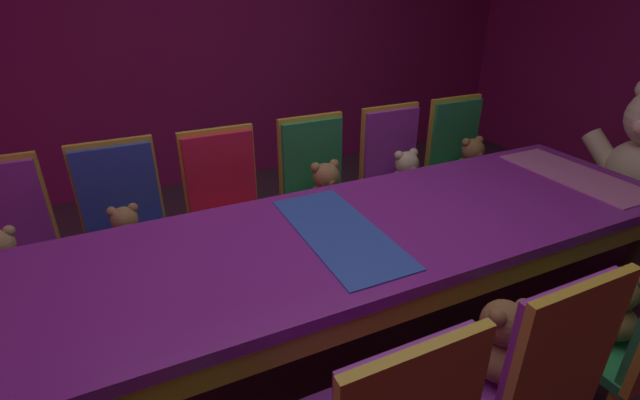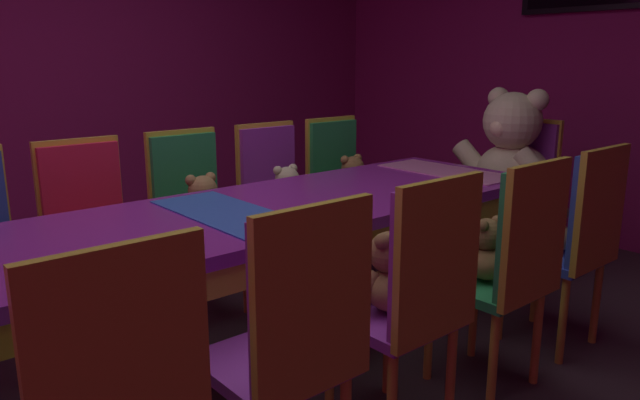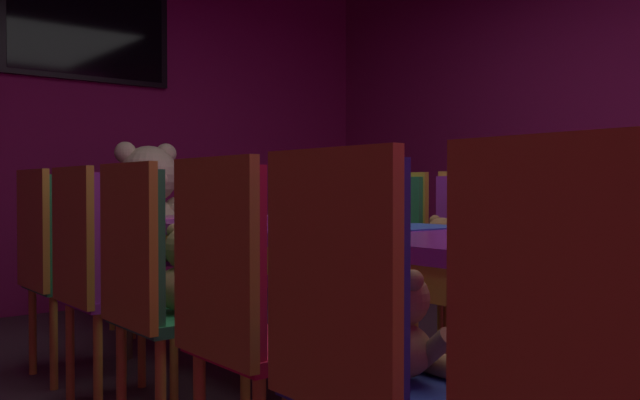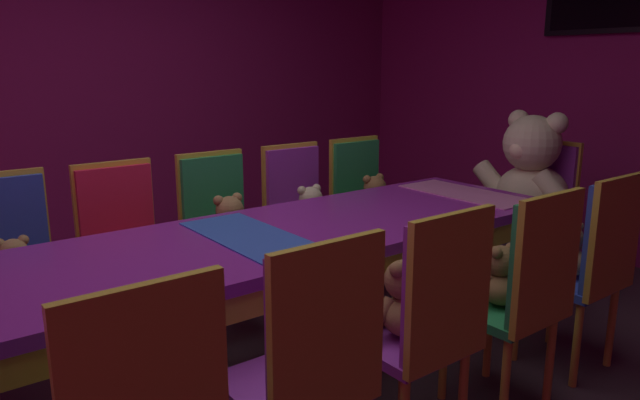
# 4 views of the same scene
# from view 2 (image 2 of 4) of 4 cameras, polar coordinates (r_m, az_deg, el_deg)

# --- Properties ---
(ground_plane) EXTENTS (7.90, 7.90, 0.00)m
(ground_plane) POSITION_cam_2_polar(r_m,az_deg,el_deg) (2.77, -8.29, -16.23)
(ground_plane) COLOR #3F2D38
(wall_back) EXTENTS (5.20, 0.12, 2.80)m
(wall_back) POSITION_cam_2_polar(r_m,az_deg,el_deg) (4.91, 25.42, 12.53)
(wall_back) COLOR #8C1959
(wall_back) RESTS_ON ground_plane
(wall_left) EXTENTS (0.12, 6.40, 2.80)m
(wall_left) POSITION_cam_2_polar(r_m,az_deg,el_deg) (4.83, -25.98, 12.49)
(wall_left) COLOR #8C1959
(wall_left) RESTS_ON ground_plane
(banquet_table) EXTENTS (0.90, 3.38, 0.75)m
(banquet_table) POSITION_cam_2_polar(r_m,az_deg,el_deg) (2.52, -8.78, -3.08)
(banquet_table) COLOR purple
(banquet_table) RESTS_ON ground_plane
(chair_left_2) EXTENTS (0.42, 0.41, 0.98)m
(chair_left_2) POSITION_cam_2_polar(r_m,az_deg,el_deg) (3.13, -21.19, -1.75)
(chair_left_2) COLOR red
(chair_left_2) RESTS_ON ground_plane
(chair_left_3) EXTENTS (0.42, 0.41, 0.98)m
(chair_left_3) POSITION_cam_2_polar(r_m,az_deg,el_deg) (3.35, -12.21, -0.18)
(chair_left_3) COLOR #268C4C
(chair_left_3) RESTS_ON ground_plane
(teddy_left_3) EXTENTS (0.26, 0.33, 0.31)m
(teddy_left_3) POSITION_cam_2_polar(r_m,az_deg,el_deg) (3.22, -10.98, -0.71)
(teddy_left_3) COLOR #9E7247
(teddy_left_3) RESTS_ON chair_left_3
(chair_left_4) EXTENTS (0.42, 0.41, 0.98)m
(chair_left_4) POSITION_cam_2_polar(r_m,az_deg,el_deg) (3.63, -4.46, 1.13)
(chair_left_4) COLOR purple
(chair_left_4) RESTS_ON ground_plane
(teddy_left_4) EXTENTS (0.24, 0.31, 0.30)m
(teddy_left_4) POSITION_cam_2_polar(r_m,az_deg,el_deg) (3.52, -3.07, 0.58)
(teddy_left_4) COLOR beige
(teddy_left_4) RESTS_ON chair_left_4
(chair_left_5) EXTENTS (0.42, 0.41, 0.98)m
(chair_left_5) POSITION_cam_2_polar(r_m,az_deg,el_deg) (3.96, 1.74, 2.19)
(chair_left_5) COLOR #268C4C
(chair_left_5) RESTS_ON ground_plane
(teddy_left_5) EXTENTS (0.25, 0.32, 0.30)m
(teddy_left_5) POSITION_cam_2_polar(r_m,az_deg,el_deg) (3.86, 3.19, 1.74)
(teddy_left_5) COLOR olive
(teddy_left_5) RESTS_ON chair_left_5
(chair_right_1) EXTENTS (0.42, 0.41, 0.98)m
(chair_right_1) POSITION_cam_2_polar(r_m,az_deg,el_deg) (1.53, -19.09, -17.35)
(chair_right_1) COLOR #268C4C
(chair_right_1) RESTS_ON ground_plane
(teddy_right_1) EXTENTS (0.24, 0.31, 0.29)m
(teddy_right_1) POSITION_cam_2_polar(r_m,az_deg,el_deg) (1.66, -20.95, -15.59)
(teddy_right_1) COLOR #9E7247
(teddy_right_1) RESTS_ON chair_right_1
(chair_right_2) EXTENTS (0.42, 0.41, 0.98)m
(chair_right_2) POSITION_cam_2_polar(r_m,az_deg,el_deg) (1.77, -2.17, -12.29)
(chair_right_2) COLOR purple
(chair_right_2) RESTS_ON ground_plane
(chair_right_3) EXTENTS (0.42, 0.41, 0.98)m
(chair_right_3) POSITION_cam_2_polar(r_m,az_deg,el_deg) (2.11, 9.39, -8.08)
(chair_right_3) COLOR purple
(chair_right_3) RESTS_ON ground_plane
(teddy_right_3) EXTENTS (0.25, 0.33, 0.31)m
(teddy_right_3) POSITION_cam_2_polar(r_m,az_deg,el_deg) (2.20, 6.49, -7.22)
(teddy_right_3) COLOR olive
(teddy_right_3) RESTS_ON chair_right_3
(chair_right_4) EXTENTS (0.42, 0.41, 0.98)m
(chair_right_4) POSITION_cam_2_polar(r_m,az_deg,el_deg) (2.50, 18.07, -5.12)
(chair_right_4) COLOR #268C4C
(chair_right_4) RESTS_ON ground_plane
(teddy_right_4) EXTENTS (0.22, 0.29, 0.27)m
(teddy_right_4) POSITION_cam_2_polar(r_m,az_deg,el_deg) (2.58, 15.35, -4.88)
(teddy_right_4) COLOR olive
(teddy_right_4) RESTS_ON chair_right_4
(chair_right_5) EXTENTS (0.42, 0.41, 0.98)m
(chair_right_5) POSITION_cam_2_polar(r_m,az_deg,el_deg) (2.99, 23.57, -2.62)
(chair_right_5) COLOR #2D47B2
(chair_right_5) RESTS_ON ground_plane
(teddy_right_5) EXTENTS (0.22, 0.28, 0.27)m
(teddy_right_5) POSITION_cam_2_polar(r_m,az_deg,el_deg) (3.06, 21.15, -2.51)
(teddy_right_5) COLOR #9E7247
(teddy_right_5) RESTS_ON chair_right_5
(throne_chair) EXTENTS (0.41, 0.42, 0.98)m
(throne_chair) POSITION_cam_2_polar(r_m,az_deg,el_deg) (4.12, 18.68, 1.93)
(throne_chair) COLOR purple
(throne_chair) RESTS_ON ground_plane
(king_teddy_bear) EXTENTS (0.77, 0.59, 0.72)m
(king_teddy_bear) POSITION_cam_2_polar(r_m,az_deg,el_deg) (3.95, 17.54, 4.04)
(king_teddy_bear) COLOR beige
(king_teddy_bear) RESTS_ON throne_chair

